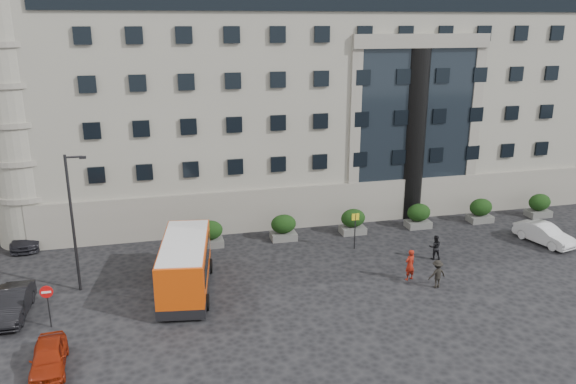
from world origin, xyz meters
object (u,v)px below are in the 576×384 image
object	(u,v)px
hedge_f	(539,205)
street_lamp	(73,218)
pedestrian_a	(410,265)
no_entry_sign	(47,298)
minibus	(185,264)
hedge_a	(210,234)
hedge_b	(284,227)
hedge_d	(419,216)
parked_car_c	(27,236)
red_truck	(92,208)
white_taxi	(544,234)
hedge_e	(481,210)
bus_stop_sign	(355,225)
parked_car_a	(49,357)
pedestrian_c	(437,274)
hedge_c	(353,221)
pedestrian_b	(435,247)
parked_car_d	(29,214)
parked_car_b	(12,304)

from	to	relation	value
hedge_f	street_lamp	distance (m)	34.45
hedge_f	pedestrian_a	world-z (taller)	pedestrian_a
no_entry_sign	minibus	size ratio (longest dim) A/B	0.30
hedge_a	hedge_b	world-z (taller)	same
hedge_d	parked_car_c	xyz separation A→B (m)	(-27.86, 3.32, -0.27)
pedestrian_a	hedge_f	bearing A→B (deg)	-169.70
red_truck	white_taxi	world-z (taller)	red_truck
hedge_b	hedge_d	bearing A→B (deg)	0.00
hedge_e	bus_stop_sign	world-z (taller)	bus_stop_sign
bus_stop_sign	parked_car_a	distance (m)	20.54
hedge_d	pedestrian_c	size ratio (longest dim) A/B	1.09
hedge_b	minibus	xyz separation A→B (m)	(-7.25, -6.41, 0.76)
street_lamp	pedestrian_c	size ratio (longest dim) A/B	4.74
hedge_d	street_lamp	size ratio (longest dim) A/B	0.23
hedge_c	pedestrian_b	bearing A→B (deg)	-57.65
hedge_e	hedge_f	xyz separation A→B (m)	(5.20, 0.00, 0.00)
red_truck	white_taxi	size ratio (longest dim) A/B	1.42
hedge_e	parked_car_d	xyz separation A→B (m)	(-33.80, 8.20, -0.32)
minibus	white_taxi	size ratio (longest dim) A/B	1.80
parked_car_b	no_entry_sign	bearing A→B (deg)	-38.00
hedge_e	street_lamp	world-z (taller)	street_lamp
hedge_a	parked_car_d	world-z (taller)	hedge_a
hedge_f	no_entry_sign	world-z (taller)	no_entry_sign
pedestrian_a	pedestrian_b	size ratio (longest dim) A/B	1.18
hedge_a	white_taxi	bearing A→B (deg)	-12.49
parked_car_b	hedge_d	bearing A→B (deg)	16.24
pedestrian_a	pedestrian_c	bearing A→B (deg)	112.02
pedestrian_a	pedestrian_b	world-z (taller)	pedestrian_a
bus_stop_sign	pedestrian_b	xyz separation A→B (m)	(4.48, -2.85, -0.91)
hedge_a	hedge_c	bearing A→B (deg)	0.00
hedge_f	parked_car_c	xyz separation A→B (m)	(-38.26, 3.32, -0.27)
hedge_a	parked_car_b	world-z (taller)	hedge_a
red_truck	pedestrian_b	bearing A→B (deg)	-25.34
hedge_b	white_taxi	size ratio (longest dim) A/B	0.43
parked_car_a	parked_car_d	bearing A→B (deg)	98.73
parked_car_c	pedestrian_a	bearing A→B (deg)	-30.24
hedge_c	hedge_f	xyz separation A→B (m)	(15.60, 0.00, 0.00)
hedge_a	no_entry_sign	distance (m)	12.64
street_lamp	parked_car_b	world-z (taller)	street_lamp
red_truck	pedestrian_a	world-z (taller)	red_truck
hedge_f	pedestrian_a	xyz separation A→B (m)	(-14.97, -8.08, 0.03)
hedge_a	white_taxi	size ratio (longest dim) A/B	0.43
parked_car_a	pedestrian_b	bearing A→B (deg)	13.81
hedge_f	parked_car_b	world-z (taller)	hedge_f
bus_stop_sign	no_entry_sign	distance (m)	19.46
parked_car_b	parked_car_c	xyz separation A→B (m)	(-1.18, 10.45, -0.06)
hedge_a	street_lamp	bearing A→B (deg)	-148.84
red_truck	parked_car_b	size ratio (longest dim) A/B	1.38
red_truck	hedge_f	bearing A→B (deg)	-7.74
no_entry_sign	parked_car_d	distance (m)	17.53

